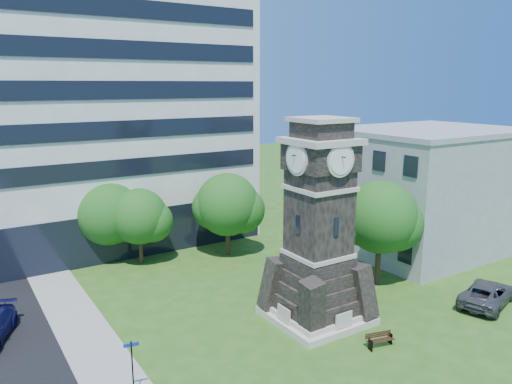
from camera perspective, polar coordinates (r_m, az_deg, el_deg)
ground at (r=28.71m, az=4.67°, el=-17.11°), size 160.00×160.00×0.00m
sidewalk at (r=29.11m, az=-17.73°, el=-17.18°), size 3.00×70.00×0.06m
clock_tower at (r=29.79m, az=7.15°, el=-4.98°), size 5.40×5.40×12.22m
office_tall at (r=47.27m, az=-18.03°, el=11.86°), size 26.20×15.11×28.60m
office_low at (r=45.77m, az=18.87°, el=0.42°), size 15.20×12.20×10.40m
car_east_lot at (r=36.28m, az=24.91°, el=-10.48°), size 5.85×3.95×1.49m
park_bench at (r=29.15m, az=13.96°, el=-16.00°), size 1.58×0.42×0.82m
street_sign at (r=24.36m, az=-13.97°, el=-18.42°), size 0.68×0.07×2.83m
tree_nw at (r=41.50m, az=-16.42°, el=-2.56°), size 5.60×5.09×6.52m
tree_nc at (r=40.30m, az=-13.12°, el=-2.93°), size 4.85×4.41×6.10m
tree_ne at (r=41.22m, az=-3.20°, el=-1.66°), size 5.73×5.21×6.95m
tree_east at (r=36.02m, az=14.08°, el=-3.06°), size 5.66×5.15×7.56m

